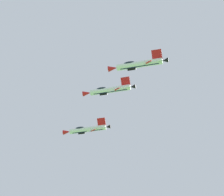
{
  "coord_description": "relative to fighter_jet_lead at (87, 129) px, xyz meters",
  "views": [
    {
      "loc": [
        -3.0,
        -7.83,
        1.53
      ],
      "look_at": [
        -35.03,
        82.99,
        75.65
      ],
      "focal_mm": 66.64,
      "sensor_mm": 36.0,
      "label": 1
    }
  ],
  "objects": [
    {
      "name": "fighter_jet_lead",
      "position": [
        0.0,
        0.0,
        0.0
      ],
      "size": [
        15.96,
        8.48,
        6.53
      ],
      "rotation": [
        0.0,
        -0.69,
        1.68
      ],
      "color": "white"
    },
    {
      "name": "fighter_jet_left_wing",
      "position": [
        12.78,
        -14.16,
        2.25
      ],
      "size": [
        15.96,
        8.61,
        6.37
      ],
      "rotation": [
        0.0,
        -0.67,
        1.68
      ],
      "color": "white"
    },
    {
      "name": "fighter_jet_right_wing",
      "position": [
        24.89,
        -25.54,
        -1.03
      ],
      "size": [
        15.96,
        8.59,
        6.39
      ],
      "rotation": [
        0.0,
        -0.67,
        1.68
      ],
      "color": "white"
    }
  ]
}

